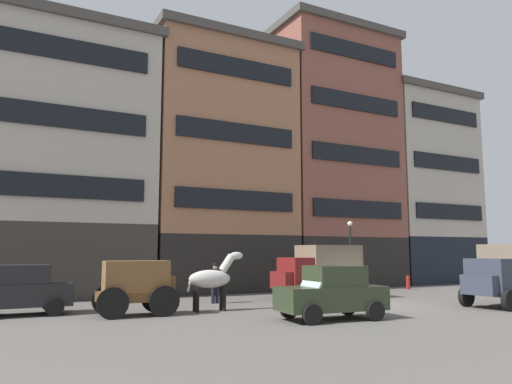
% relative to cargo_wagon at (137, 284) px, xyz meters
% --- Properties ---
extents(ground_plane, '(120.00, 120.00, 0.00)m').
position_rel_cargo_wagon_xyz_m(ground_plane, '(10.23, -1.10, -1.15)').
color(ground_plane, '#605B56').
extents(building_far_left, '(10.44, 5.59, 14.25)m').
position_rel_cargo_wagon_xyz_m(building_far_left, '(-2.40, 8.88, 6.02)').
color(building_far_left, '#38332D').
rests_on(building_far_left, ground_plane).
extents(building_center_left, '(9.05, 5.59, 15.22)m').
position_rel_cargo_wagon_xyz_m(building_center_left, '(6.99, 8.88, 6.51)').
color(building_center_left, black).
rests_on(building_center_left, ground_plane).
extents(building_center_right, '(8.91, 5.59, 17.80)m').
position_rel_cargo_wagon_xyz_m(building_center_right, '(15.63, 8.88, 7.80)').
color(building_center_right, black).
rests_on(building_center_right, ground_plane).
extents(building_far_right, '(8.34, 5.59, 14.53)m').
position_rel_cargo_wagon_xyz_m(building_far_right, '(23.90, 8.88, 6.17)').
color(building_far_right, black).
rests_on(building_far_right, ground_plane).
extents(cargo_wagon, '(2.98, 1.65, 1.98)m').
position_rel_cargo_wagon_xyz_m(cargo_wagon, '(0.00, 0.00, 0.00)').
color(cargo_wagon, brown).
rests_on(cargo_wagon, ground_plane).
extents(draft_horse, '(2.35, 0.69, 2.30)m').
position_rel_cargo_wagon_xyz_m(draft_horse, '(2.95, -0.00, 0.12)').
color(draft_horse, beige).
rests_on(draft_horse, ground_plane).
extents(delivery_truck_near, '(4.45, 2.36, 2.62)m').
position_rel_cargo_wagon_xyz_m(delivery_truck_near, '(14.85, -4.38, 0.28)').
color(delivery_truck_near, '#333847').
rests_on(delivery_truck_near, ground_plane).
extents(delivery_truck_far, '(4.35, 2.12, 2.62)m').
position_rel_cargo_wagon_xyz_m(delivery_truck_far, '(9.42, 1.95, 0.28)').
color(delivery_truck_far, maroon).
rests_on(delivery_truck_far, ground_plane).
extents(sedan_dark, '(3.83, 2.14, 1.83)m').
position_rel_cargo_wagon_xyz_m(sedan_dark, '(5.70, -4.12, -0.23)').
color(sedan_dark, '#2D3823').
rests_on(sedan_dark, ground_plane).
extents(sedan_light, '(3.71, 1.87, 1.83)m').
position_rel_cargo_wagon_xyz_m(sedan_light, '(-3.83, 2.05, -0.23)').
color(sedan_light, black).
rests_on(sedan_light, ground_plane).
extents(pedestrian_officer, '(0.42, 0.42, 1.79)m').
position_rel_cargo_wagon_xyz_m(pedestrian_officer, '(4.15, 2.54, -0.17)').
color(pedestrian_officer, black).
rests_on(pedestrian_officer, ground_plane).
extents(streetlamp_curbside, '(0.32, 0.32, 4.12)m').
position_rel_cargo_wagon_xyz_m(streetlamp_curbside, '(14.05, 5.29, 1.52)').
color(streetlamp_curbside, black).
rests_on(streetlamp_curbside, ground_plane).
extents(fire_hydrant_curbside, '(0.24, 0.24, 0.83)m').
position_rel_cargo_wagon_xyz_m(fire_hydrant_curbside, '(17.76, 4.46, -0.72)').
color(fire_hydrant_curbside, maroon).
rests_on(fire_hydrant_curbside, ground_plane).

